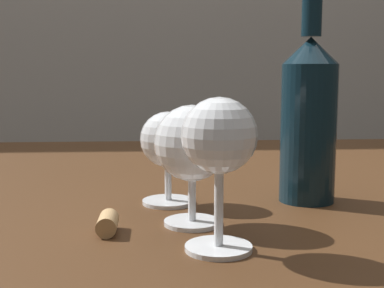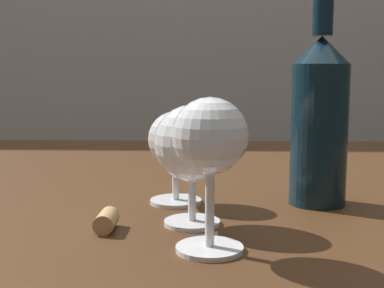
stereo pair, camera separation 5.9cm
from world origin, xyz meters
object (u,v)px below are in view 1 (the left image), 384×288
at_px(wine_glass_amber, 168,143).
at_px(wine_glass_pinot, 192,146).
at_px(wine_glass_chardonnay, 219,141).
at_px(wine_bottle, 309,116).
at_px(cork, 108,223).

bearing_deg(wine_glass_amber, wine_glass_pinot, -75.69).
xyz_separation_m(wine_glass_chardonnay, wine_glass_amber, (-0.05, 0.19, -0.03)).
relative_size(wine_glass_pinot, wine_bottle, 0.47).
height_order(wine_glass_amber, cork, wine_glass_amber).
distance_m(wine_glass_pinot, wine_bottle, 0.19).
bearing_deg(cork, wine_glass_amber, 61.31).
height_order(wine_glass_chardonnay, wine_bottle, wine_bottle).
height_order(wine_glass_amber, wine_bottle, wine_bottle).
bearing_deg(cork, wine_glass_chardonnay, -28.83).
height_order(wine_glass_pinot, cork, wine_glass_pinot).
xyz_separation_m(wine_glass_pinot, cork, (-0.09, -0.03, -0.08)).
bearing_deg(wine_glass_chardonnay, wine_glass_pinot, 102.91).
relative_size(wine_glass_chardonnay, wine_glass_amber, 1.23).
relative_size(wine_glass_chardonnay, wine_bottle, 0.51).
relative_size(wine_bottle, cork, 6.92).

